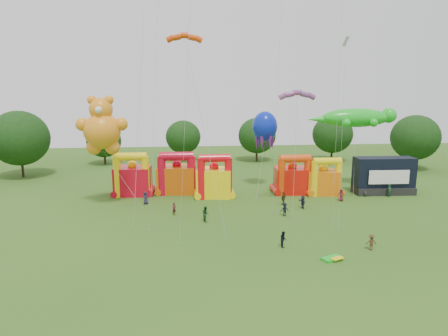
{
  "coord_description": "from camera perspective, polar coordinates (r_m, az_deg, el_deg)",
  "views": [
    {
      "loc": [
        -7.54,
        -31.16,
        15.84
      ],
      "look_at": [
        -2.89,
        18.0,
        6.01
      ],
      "focal_mm": 32.0,
      "sensor_mm": 36.0,
      "label": 1
    }
  ],
  "objects": [
    {
      "name": "bouncy_castle_3",
      "position": [
        62.22,
        9.74,
        -1.42
      ],
      "size": [
        5.49,
        4.54,
        6.2
      ],
      "color": "red",
      "rests_on": "ground"
    },
    {
      "name": "spectator_2",
      "position": [
        48.64,
        -2.64,
        -6.56
      ],
      "size": [
        0.97,
        1.1,
        1.92
      ],
      "primitive_type": "imported",
      "rotation": [
        0.0,
        0.0,
        1.87
      ],
      "color": "#1B4422",
      "rests_on": "ground"
    },
    {
      "name": "spectator_8",
      "position": [
        41.61,
        8.48,
        -10.01
      ],
      "size": [
        0.67,
        0.84,
        1.65
      ],
      "primitive_type": "imported",
      "rotation": [
        0.0,
        0.0,
        1.51
      ],
      "color": "black",
      "rests_on": "ground"
    },
    {
      "name": "bouncy_castle_2",
      "position": [
        59.15,
        -1.4,
        -1.76
      ],
      "size": [
        5.56,
        4.7,
        6.62
      ],
      "color": "yellow",
      "rests_on": "ground"
    },
    {
      "name": "bouncy_castle_4",
      "position": [
        62.61,
        14.05,
        -1.64
      ],
      "size": [
        5.41,
        4.68,
        5.84
      ],
      "color": "orange",
      "rests_on": "ground"
    },
    {
      "name": "spectator_6",
      "position": [
        59.6,
        16.38,
        -3.74
      ],
      "size": [
        1.02,
        0.87,
        1.77
      ],
      "primitive_type": "imported",
      "rotation": [
        0.0,
        0.0,
        5.85
      ],
      "color": "#541821",
      "rests_on": "ground"
    },
    {
      "name": "teddy_bear_kite",
      "position": [
        55.18,
        -16.2,
        3.43
      ],
      "size": [
        8.52,
        4.8,
        15.1
      ],
      "color": "orange",
      "rests_on": "ground"
    },
    {
      "name": "spectator_3",
      "position": [
        51.23,
        8.65,
        -5.88
      ],
      "size": [
        1.16,
        0.74,
        1.71
      ],
      "primitive_type": "imported",
      "rotation": [
        0.0,
        0.0,
        3.24
      ],
      "color": "black",
      "rests_on": "ground"
    },
    {
      "name": "spectator_0",
      "position": [
        56.73,
        -11.15,
        -4.23
      ],
      "size": [
        0.97,
        0.73,
        1.8
      ],
      "primitive_type": "imported",
      "rotation": [
        0.0,
        0.0,
        -0.19
      ],
      "color": "#222239",
      "rests_on": "ground"
    },
    {
      "name": "ground",
      "position": [
        35.76,
        7.61,
        -15.13
      ],
      "size": [
        160.0,
        160.0,
        0.0
      ],
      "primitive_type": "plane",
      "color": "#2E5417",
      "rests_on": "ground"
    },
    {
      "name": "folded_kite_bundle",
      "position": [
        39.85,
        15.26,
        -12.36
      ],
      "size": [
        2.23,
        1.73,
        0.31
      ],
      "color": "green",
      "rests_on": "ground"
    },
    {
      "name": "bouncy_castle_0",
      "position": [
        61.79,
        -12.91,
        -1.46
      ],
      "size": [
        5.5,
        4.52,
        6.69
      ],
      "color": "red",
      "rests_on": "ground"
    },
    {
      "name": "octopus_kite",
      "position": [
        61.62,
        5.4,
        1.37
      ],
      "size": [
        5.04,
        11.28,
        12.42
      ],
      "color": "#0B21AF",
      "rests_on": "ground"
    },
    {
      "name": "spectator_5",
      "position": [
        54.76,
        11.17,
        -4.79
      ],
      "size": [
        0.82,
        1.73,
        1.8
      ],
      "primitive_type": "imported",
      "rotation": [
        0.0,
        0.0,
        4.89
      ],
      "color": "#23263A",
      "rests_on": "ground"
    },
    {
      "name": "spectator_4",
      "position": [
        55.99,
        8.49,
        -4.31
      ],
      "size": [
        1.08,
        1.1,
        1.86
      ],
      "primitive_type": "imported",
      "rotation": [
        0.0,
        0.0,
        3.95
      ],
      "color": "#3B3217",
      "rests_on": "ground"
    },
    {
      "name": "parafoil_kites",
      "position": [
        47.81,
        -5.14,
        7.38
      ],
      "size": [
        23.52,
        15.16,
        32.56
      ],
      "color": "#DF3D0A",
      "rests_on": "ground"
    },
    {
      "name": "bouncy_castle_1",
      "position": [
        62.01,
        -6.74,
        -1.25
      ],
      "size": [
        6.13,
        5.12,
        6.58
      ],
      "color": "#D4530B",
      "rests_on": "ground"
    },
    {
      "name": "spectator_9",
      "position": [
        43.0,
        20.3,
        -9.91
      ],
      "size": [
        1.13,
        0.74,
        1.63
      ],
      "primitive_type": "imported",
      "rotation": [
        0.0,
        0.0,
        3.01
      ],
      "color": "#45301B",
      "rests_on": "ground"
    },
    {
      "name": "spectator_7",
      "position": [
        64.25,
        22.57,
        -3.0
      ],
      "size": [
        0.85,
        0.8,
        1.94
      ],
      "primitive_type": "imported",
      "rotation": [
        0.0,
        0.0,
        0.64
      ],
      "color": "#194025",
      "rests_on": "ground"
    },
    {
      "name": "stage_trailer",
      "position": [
        65.85,
        21.85,
        -1.05
      ],
      "size": [
        9.06,
        3.66,
        5.62
      ],
      "color": "black",
      "rests_on": "ground"
    },
    {
      "name": "gecko_kite",
      "position": [
        65.96,
        18.2,
        4.18
      ],
      "size": [
        14.6,
        8.23,
        12.96
      ],
      "color": "green",
      "rests_on": "ground"
    },
    {
      "name": "diamond_kites",
      "position": [
        47.12,
        4.64,
        12.42
      ],
      "size": [
        24.13,
        15.79,
        43.94
      ],
      "color": "red",
      "rests_on": "ground"
    },
    {
      "name": "spectator_1",
      "position": [
        51.49,
        -7.14,
        -5.79
      ],
      "size": [
        0.69,
        0.7,
        1.63
      ],
      "primitive_type": "imported",
      "rotation": [
        0.0,
        0.0,
        0.83
      ],
      "color": "#591923",
      "rests_on": "ground"
    },
    {
      "name": "tree_ring",
      "position": [
        33.79,
        5.7,
        -5.26
      ],
      "size": [
        123.33,
        125.43,
        12.07
      ],
      "color": "#352314",
      "rests_on": "ground"
    }
  ]
}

